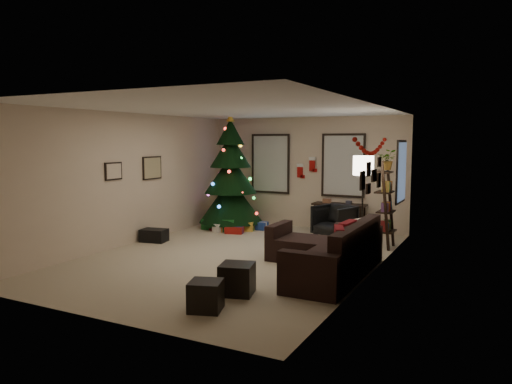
{
  "coord_description": "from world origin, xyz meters",
  "views": [
    {
      "loc": [
        4.32,
        -7.64,
        2.14
      ],
      "look_at": [
        0.1,
        0.6,
        1.15
      ],
      "focal_mm": 33.97,
      "sensor_mm": 36.0,
      "label": 1
    }
  ],
  "objects_px": {
    "desk": "(339,207)",
    "bookshelf": "(387,206)",
    "desk_chair": "(334,221)",
    "christmas_tree": "(231,179)",
    "sofa": "(329,255)"
  },
  "relations": [
    {
      "from": "desk",
      "to": "bookshelf",
      "type": "relative_size",
      "value": 0.71
    },
    {
      "from": "desk",
      "to": "desk_chair",
      "type": "distance_m",
      "value": 0.7
    },
    {
      "from": "desk",
      "to": "bookshelf",
      "type": "xyz_separation_m",
      "value": [
        1.35,
        -1.23,
        0.26
      ]
    },
    {
      "from": "christmas_tree",
      "to": "desk",
      "type": "height_order",
      "value": "christmas_tree"
    },
    {
      "from": "desk",
      "to": "sofa",
      "type": "bearing_deg",
      "value": -75.35
    },
    {
      "from": "desk",
      "to": "bookshelf",
      "type": "height_order",
      "value": "bookshelf"
    },
    {
      "from": "bookshelf",
      "to": "sofa",
      "type": "bearing_deg",
      "value": -101.66
    },
    {
      "from": "christmas_tree",
      "to": "bookshelf",
      "type": "distance_m",
      "value": 3.95
    },
    {
      "from": "christmas_tree",
      "to": "desk",
      "type": "distance_m",
      "value": 2.7
    },
    {
      "from": "desk_chair",
      "to": "bookshelf",
      "type": "relative_size",
      "value": 0.41
    },
    {
      "from": "desk",
      "to": "desk_chair",
      "type": "height_order",
      "value": "desk_chair"
    },
    {
      "from": "christmas_tree",
      "to": "desk",
      "type": "xyz_separation_m",
      "value": [
        2.55,
        0.67,
        -0.61
      ]
    },
    {
      "from": "christmas_tree",
      "to": "bookshelf",
      "type": "bearing_deg",
      "value": -8.16
    },
    {
      "from": "sofa",
      "to": "bookshelf",
      "type": "height_order",
      "value": "bookshelf"
    },
    {
      "from": "desk",
      "to": "desk_chair",
      "type": "relative_size",
      "value": 1.72
    }
  ]
}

